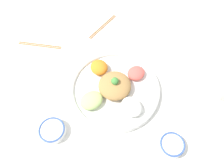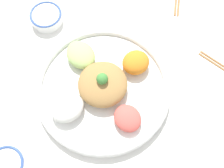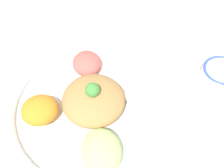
{
  "view_description": "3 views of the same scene",
  "coord_description": "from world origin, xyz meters",
  "px_view_note": "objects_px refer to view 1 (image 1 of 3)",
  "views": [
    {
      "loc": [
        0.39,
        -0.12,
        0.86
      ],
      "look_at": [
        -0.04,
        0.03,
        0.05
      ],
      "focal_mm": 35.0,
      "sensor_mm": 36.0,
      "label": 1
    },
    {
      "loc": [
        0.03,
        0.3,
        0.73
      ],
      "look_at": [
        -0.05,
        0.06,
        0.08
      ],
      "focal_mm": 42.0,
      "sensor_mm": 36.0,
      "label": 2
    },
    {
      "loc": [
        0.04,
        -0.28,
        0.53
      ],
      "look_at": [
        0.01,
        0.06,
        0.08
      ],
      "focal_mm": 42.0,
      "sensor_mm": 36.0,
      "label": 3
    }
  ],
  "objects_px": {
    "sauce_bowl_red": "(52,131)",
    "chopsticks_pair_far": "(103,26)",
    "side_serving_bowl": "(217,79)",
    "serving_spoon_main": "(14,106)",
    "chopsticks_pair_near": "(40,45)",
    "salad_platter": "(114,88)",
    "rice_bowl_blue": "(172,145)"
  },
  "relations": [
    {
      "from": "sauce_bowl_red",
      "to": "chopsticks_pair_far",
      "type": "relative_size",
      "value": 0.56
    },
    {
      "from": "side_serving_bowl",
      "to": "serving_spoon_main",
      "type": "xyz_separation_m",
      "value": [
        -0.18,
        -0.87,
        -0.03
      ]
    },
    {
      "from": "chopsticks_pair_near",
      "to": "serving_spoon_main",
      "type": "relative_size",
      "value": 1.67
    },
    {
      "from": "serving_spoon_main",
      "to": "salad_platter",
      "type": "bearing_deg",
      "value": -142.26
    },
    {
      "from": "chopsticks_pair_far",
      "to": "sauce_bowl_red",
      "type": "bearing_deg",
      "value": -159.25
    },
    {
      "from": "rice_bowl_blue",
      "to": "chopsticks_pair_near",
      "type": "relative_size",
      "value": 0.47
    },
    {
      "from": "chopsticks_pair_far",
      "to": "serving_spoon_main",
      "type": "height_order",
      "value": "chopsticks_pair_far"
    },
    {
      "from": "side_serving_bowl",
      "to": "chopsticks_pair_near",
      "type": "bearing_deg",
      "value": -123.73
    },
    {
      "from": "sauce_bowl_red",
      "to": "chopsticks_pair_near",
      "type": "relative_size",
      "value": 0.51
    },
    {
      "from": "salad_platter",
      "to": "sauce_bowl_red",
      "type": "relative_size",
      "value": 3.8
    },
    {
      "from": "sauce_bowl_red",
      "to": "serving_spoon_main",
      "type": "xyz_separation_m",
      "value": [
        -0.17,
        -0.13,
        -0.02
      ]
    },
    {
      "from": "sauce_bowl_red",
      "to": "rice_bowl_blue",
      "type": "distance_m",
      "value": 0.47
    },
    {
      "from": "sauce_bowl_red",
      "to": "side_serving_bowl",
      "type": "distance_m",
      "value": 0.74
    },
    {
      "from": "rice_bowl_blue",
      "to": "serving_spoon_main",
      "type": "xyz_separation_m",
      "value": [
        -0.37,
        -0.55,
        -0.02
      ]
    },
    {
      "from": "rice_bowl_blue",
      "to": "sauce_bowl_red",
      "type": "bearing_deg",
      "value": -116.08
    },
    {
      "from": "sauce_bowl_red",
      "to": "chopsticks_pair_far",
      "type": "xyz_separation_m",
      "value": [
        -0.48,
        0.36,
        -0.02
      ]
    },
    {
      "from": "side_serving_bowl",
      "to": "serving_spoon_main",
      "type": "relative_size",
      "value": 1.48
    },
    {
      "from": "rice_bowl_blue",
      "to": "chopsticks_pair_near",
      "type": "xyz_separation_m",
      "value": [
        -0.67,
        -0.39,
        -0.02
      ]
    },
    {
      "from": "sauce_bowl_red",
      "to": "chopsticks_pair_near",
      "type": "height_order",
      "value": "sauce_bowl_red"
    },
    {
      "from": "salad_platter",
      "to": "sauce_bowl_red",
      "type": "bearing_deg",
      "value": -71.84
    },
    {
      "from": "rice_bowl_blue",
      "to": "chopsticks_pair_far",
      "type": "xyz_separation_m",
      "value": [
        -0.69,
        -0.06,
        -0.02
      ]
    },
    {
      "from": "sauce_bowl_red",
      "to": "serving_spoon_main",
      "type": "height_order",
      "value": "sauce_bowl_red"
    },
    {
      "from": "salad_platter",
      "to": "serving_spoon_main",
      "type": "bearing_deg",
      "value": -99.52
    },
    {
      "from": "side_serving_bowl",
      "to": "chopsticks_pair_far",
      "type": "relative_size",
      "value": 0.97
    },
    {
      "from": "sauce_bowl_red",
      "to": "chopsticks_pair_near",
      "type": "distance_m",
      "value": 0.46
    },
    {
      "from": "salad_platter",
      "to": "rice_bowl_blue",
      "type": "relative_size",
      "value": 4.12
    },
    {
      "from": "salad_platter",
      "to": "side_serving_bowl",
      "type": "relative_size",
      "value": 2.18
    },
    {
      "from": "sauce_bowl_red",
      "to": "serving_spoon_main",
      "type": "relative_size",
      "value": 0.85
    },
    {
      "from": "rice_bowl_blue",
      "to": "side_serving_bowl",
      "type": "relative_size",
      "value": 0.53
    },
    {
      "from": "salad_platter",
      "to": "sauce_bowl_red",
      "type": "xyz_separation_m",
      "value": [
        0.1,
        -0.29,
        -0.01
      ]
    },
    {
      "from": "rice_bowl_blue",
      "to": "serving_spoon_main",
      "type": "height_order",
      "value": "rice_bowl_blue"
    },
    {
      "from": "serving_spoon_main",
      "to": "chopsticks_pair_near",
      "type": "bearing_deg",
      "value": -71.16
    }
  ]
}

